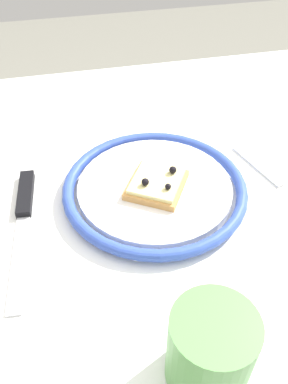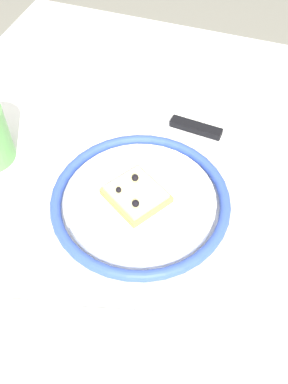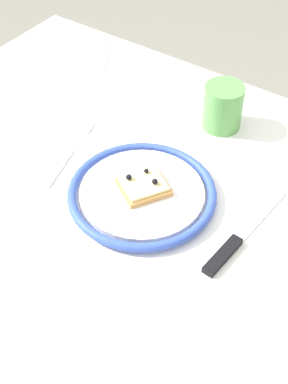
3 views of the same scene
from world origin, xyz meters
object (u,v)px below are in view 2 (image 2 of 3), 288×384
(plate, at_px, (140,201))
(fork, at_px, (76,312))
(dining_table, at_px, (128,264))
(knife, at_px, (178,123))
(pizza_slice_near, at_px, (137,195))

(plate, height_order, fork, plate)
(dining_table, bearing_deg, fork, 173.79)
(dining_table, bearing_deg, plate, -7.42)
(dining_table, relative_size, fork, 5.40)
(knife, bearing_deg, pizza_slice_near, 177.52)
(plate, relative_size, fork, 1.34)
(pizza_slice_near, height_order, fork, pizza_slice_near)
(dining_table, relative_size, plate, 4.04)
(knife, bearing_deg, fork, 176.13)
(knife, relative_size, fork, 1.21)
(dining_table, height_order, pizza_slice_near, pizza_slice_near)
(plate, bearing_deg, knife, -1.22)
(plate, distance_m, knife, 0.19)
(plate, relative_size, pizza_slice_near, 2.47)
(dining_table, xyz_separation_m, fork, (-0.14, 0.02, 0.11))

